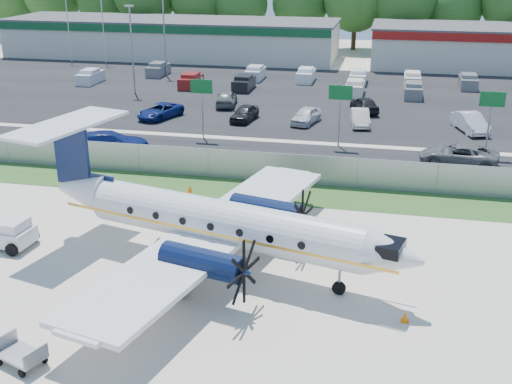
% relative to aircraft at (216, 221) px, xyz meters
% --- Properties ---
extents(ground, '(170.00, 170.00, 0.00)m').
position_rel_aircraft_xyz_m(ground, '(1.00, -1.55, -2.41)').
color(ground, beige).
rests_on(ground, ground).
extents(grass_verge, '(170.00, 4.00, 0.02)m').
position_rel_aircraft_xyz_m(grass_verge, '(1.00, 10.45, -2.40)').
color(grass_verge, '#2D561E').
rests_on(grass_verge, ground).
extents(access_road, '(170.00, 8.00, 0.02)m').
position_rel_aircraft_xyz_m(access_road, '(1.00, 17.45, -2.39)').
color(access_road, black).
rests_on(access_road, ground).
extents(parking_lot, '(170.00, 32.00, 0.02)m').
position_rel_aircraft_xyz_m(parking_lot, '(1.00, 38.45, -2.39)').
color(parking_lot, black).
rests_on(parking_lot, ground).
extents(perimeter_fence, '(120.00, 0.06, 1.99)m').
position_rel_aircraft_xyz_m(perimeter_fence, '(1.00, 12.45, -1.40)').
color(perimeter_fence, gray).
rests_on(perimeter_fence, ground).
extents(building_west, '(46.40, 12.40, 5.24)m').
position_rel_aircraft_xyz_m(building_west, '(-23.00, 60.43, 0.22)').
color(building_west, beige).
rests_on(building_west, ground).
extents(sign_left, '(1.80, 0.26, 5.00)m').
position_rel_aircraft_xyz_m(sign_left, '(-7.00, 21.36, 1.21)').
color(sign_left, gray).
rests_on(sign_left, ground).
extents(sign_mid, '(1.80, 0.26, 5.00)m').
position_rel_aircraft_xyz_m(sign_mid, '(4.00, 21.36, 1.21)').
color(sign_mid, gray).
rests_on(sign_mid, ground).
extents(sign_right, '(1.80, 0.26, 5.00)m').
position_rel_aircraft_xyz_m(sign_right, '(15.00, 21.36, 1.21)').
color(sign_right, gray).
rests_on(sign_right, ground).
extents(flagpole_west, '(1.06, 0.12, 10.00)m').
position_rel_aircraft_xyz_m(flagpole_west, '(-34.92, 53.45, 3.24)').
color(flagpole_west, silver).
rests_on(flagpole_west, ground).
extents(flagpole_east, '(1.06, 0.12, 10.00)m').
position_rel_aircraft_xyz_m(flagpole_east, '(-29.92, 53.45, 3.24)').
color(flagpole_east, silver).
rests_on(flagpole_east, ground).
extents(light_pole_nw, '(0.90, 0.35, 9.09)m').
position_rel_aircraft_xyz_m(light_pole_nw, '(-19.00, 36.45, 2.83)').
color(light_pole_nw, gray).
rests_on(light_pole_nw, ground).
extents(light_pole_sw, '(0.90, 0.35, 9.09)m').
position_rel_aircraft_xyz_m(light_pole_sw, '(-19.00, 46.45, 2.83)').
color(light_pole_sw, gray).
rests_on(light_pole_sw, ground).
extents(tree_line, '(112.00, 6.00, 14.00)m').
position_rel_aircraft_xyz_m(tree_line, '(1.00, 72.45, -2.41)').
color(tree_line, '#245519').
rests_on(tree_line, ground).
extents(aircraft, '(20.42, 19.97, 6.23)m').
position_rel_aircraft_xyz_m(aircraft, '(0.00, 0.00, 0.00)').
color(aircraft, silver).
rests_on(aircraft, ground).
extents(pushback_tug, '(2.98, 2.25, 1.54)m').
position_rel_aircraft_xyz_m(pushback_tug, '(-11.27, -0.13, -1.67)').
color(pushback_tug, silver).
rests_on(pushback_tug, ground).
extents(baggage_cart_near, '(2.24, 1.41, 1.15)m').
position_rel_aircraft_xyz_m(baggage_cart_near, '(-2.00, -0.49, -1.87)').
color(baggage_cart_near, gray).
rests_on(baggage_cart_near, ground).
extents(baggage_cart_far, '(2.13, 1.70, 0.97)m').
position_rel_aircraft_xyz_m(baggage_cart_far, '(-5.10, -9.19, -1.95)').
color(baggage_cart_far, gray).
rests_on(baggage_cart_far, ground).
extents(cone_nose, '(0.34, 0.34, 0.48)m').
position_rel_aircraft_xyz_m(cone_nose, '(8.99, -3.20, -2.18)').
color(cone_nose, orange).
rests_on(cone_nose, ground).
extents(cone_starboard_wing, '(0.36, 0.36, 0.51)m').
position_rel_aircraft_xyz_m(cone_starboard_wing, '(-4.36, 9.37, -2.16)').
color(cone_starboard_wing, orange).
rests_on(cone_starboard_wing, ground).
extents(road_car_west, '(6.31, 4.48, 1.70)m').
position_rel_aircraft_xyz_m(road_car_west, '(-12.73, 16.03, -2.41)').
color(road_car_west, navy).
rests_on(road_car_west, ground).
extents(road_car_mid, '(5.85, 3.43, 1.53)m').
position_rel_aircraft_xyz_m(road_car_mid, '(12.80, 18.59, -2.41)').
color(road_car_mid, '#595B5E').
rests_on(road_car_mid, ground).
extents(parked_car_a, '(3.72, 5.28, 1.34)m').
position_rel_aircraft_xyz_m(parked_car_a, '(-12.67, 26.89, -2.41)').
color(parked_car_a, navy).
rests_on(parked_car_a, ground).
extents(parked_car_b, '(2.20, 4.32, 1.41)m').
position_rel_aircraft_xyz_m(parked_car_b, '(-4.95, 27.56, -2.41)').
color(parked_car_b, black).
rests_on(parked_car_b, ground).
extents(parked_car_c, '(2.61, 4.51, 1.44)m').
position_rel_aircraft_xyz_m(parked_car_c, '(0.57, 27.79, -2.41)').
color(parked_car_c, silver).
rests_on(parked_car_c, ground).
extents(parked_car_d, '(2.06, 4.45, 1.41)m').
position_rel_aircraft_xyz_m(parked_car_d, '(5.27, 28.12, -2.41)').
color(parked_car_d, beige).
rests_on(parked_car_d, ground).
extents(parked_car_e, '(3.04, 5.11, 1.59)m').
position_rel_aircraft_xyz_m(parked_car_e, '(14.51, 28.00, -2.41)').
color(parked_car_e, silver).
rests_on(parked_car_e, ground).
extents(parked_car_f, '(2.47, 4.78, 1.56)m').
position_rel_aircraft_xyz_m(parked_car_f, '(-7.96, 32.78, -2.41)').
color(parked_car_f, '#595B5E').
rests_on(parked_car_f, ground).
extents(parked_car_g, '(3.26, 4.77, 1.51)m').
position_rel_aircraft_xyz_m(parked_car_g, '(5.39, 32.96, -2.41)').
color(parked_car_g, black).
rests_on(parked_car_g, ground).
extents(far_parking_rows, '(56.00, 10.00, 1.60)m').
position_rel_aircraft_xyz_m(far_parking_rows, '(1.00, 43.45, -2.41)').
color(far_parking_rows, gray).
rests_on(far_parking_rows, ground).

